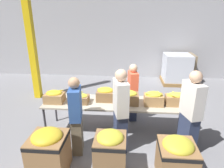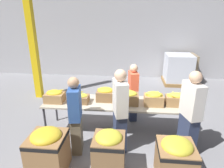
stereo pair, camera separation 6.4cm
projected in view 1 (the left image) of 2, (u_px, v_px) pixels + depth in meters
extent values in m
plane|color=gray|center=(115.00, 131.00, 4.89)|extent=(30.00, 30.00, 0.00)
cube|color=#A8A8AD|center=(122.00, 31.00, 8.34)|extent=(16.00, 0.08, 4.00)
cube|color=#B2A893|center=(116.00, 103.00, 4.63)|extent=(3.31, 0.83, 0.04)
cylinder|color=#38383D|center=(45.00, 123.00, 4.55)|extent=(0.05, 0.05, 0.73)
cylinder|color=#38383D|center=(188.00, 129.00, 4.31)|extent=(0.05, 0.05, 0.73)
cylinder|color=#38383D|center=(56.00, 108.00, 5.21)|extent=(0.05, 0.05, 0.73)
cylinder|color=#38383D|center=(180.00, 113.00, 4.97)|extent=(0.05, 0.05, 0.73)
cube|color=#A37A4C|center=(55.00, 98.00, 4.60)|extent=(0.43, 0.33, 0.21)
ellipsoid|color=gold|center=(54.00, 93.00, 4.56)|extent=(0.36, 0.27, 0.13)
ellipsoid|color=gold|center=(60.00, 91.00, 4.61)|extent=(0.18, 0.12, 0.04)
ellipsoid|color=gold|center=(54.00, 91.00, 4.59)|extent=(0.15, 0.18, 0.04)
cube|color=olive|center=(79.00, 99.00, 4.58)|extent=(0.46, 0.30, 0.17)
ellipsoid|color=gold|center=(78.00, 96.00, 4.55)|extent=(0.41, 0.25, 0.09)
ellipsoid|color=gold|center=(81.00, 95.00, 4.56)|extent=(0.06, 0.17, 0.05)
ellipsoid|color=gold|center=(80.00, 95.00, 4.49)|extent=(0.11, 0.17, 0.05)
ellipsoid|color=gold|center=(79.00, 93.00, 4.60)|extent=(0.21, 0.16, 0.05)
ellipsoid|color=gold|center=(77.00, 95.00, 4.47)|extent=(0.18, 0.18, 0.04)
cube|color=olive|center=(106.00, 96.00, 4.69)|extent=(0.41, 0.33, 0.24)
ellipsoid|color=gold|center=(105.00, 90.00, 4.65)|extent=(0.37, 0.28, 0.15)
ellipsoid|color=gold|center=(101.00, 89.00, 4.64)|extent=(0.19, 0.06, 0.04)
ellipsoid|color=gold|center=(105.00, 89.00, 4.60)|extent=(0.08, 0.17, 0.04)
cube|color=olive|center=(128.00, 99.00, 4.52)|extent=(0.49, 0.34, 0.24)
ellipsoid|color=gold|center=(128.00, 94.00, 4.48)|extent=(0.41, 0.29, 0.14)
ellipsoid|color=gold|center=(131.00, 91.00, 4.48)|extent=(0.07, 0.16, 0.04)
ellipsoid|color=gold|center=(131.00, 91.00, 4.50)|extent=(0.11, 0.21, 0.05)
cube|color=#A37A4C|center=(153.00, 100.00, 4.46)|extent=(0.42, 0.30, 0.24)
ellipsoid|color=gold|center=(154.00, 95.00, 4.42)|extent=(0.38, 0.27, 0.14)
ellipsoid|color=gold|center=(149.00, 94.00, 4.35)|extent=(0.15, 0.11, 0.05)
ellipsoid|color=gold|center=(150.00, 92.00, 4.45)|extent=(0.12, 0.15, 0.05)
ellipsoid|color=gold|center=(159.00, 93.00, 4.39)|extent=(0.10, 0.22, 0.04)
cube|color=#A37A4C|center=(176.00, 100.00, 4.45)|extent=(0.49, 0.27, 0.22)
ellipsoid|color=yellow|center=(177.00, 95.00, 4.41)|extent=(0.44, 0.22, 0.13)
ellipsoid|color=yellow|center=(171.00, 95.00, 4.35)|extent=(0.18, 0.19, 0.04)
ellipsoid|color=yellow|center=(173.00, 92.00, 4.45)|extent=(0.04, 0.14, 0.04)
cube|color=#2D3856|center=(132.00, 106.00, 5.34)|extent=(0.25, 0.38, 0.72)
cube|color=#EA5B3D|center=(133.00, 83.00, 5.11)|extent=(0.28, 0.44, 0.60)
sphere|color=#DBAD89|center=(133.00, 68.00, 4.97)|extent=(0.20, 0.20, 0.20)
cube|color=#6B604C|center=(77.00, 135.00, 4.07)|extent=(0.25, 0.39, 0.77)
cube|color=#2D5199|center=(75.00, 104.00, 3.83)|extent=(0.28, 0.46, 0.63)
sphere|color=tan|center=(74.00, 83.00, 3.69)|extent=(0.22, 0.22, 0.22)
cube|color=#2D3856|center=(120.00, 131.00, 4.14)|extent=(0.31, 0.44, 0.83)
cube|color=silver|center=(121.00, 98.00, 3.88)|extent=(0.34, 0.51, 0.68)
sphere|color=#DBAD89|center=(121.00, 75.00, 3.73)|extent=(0.23, 0.23, 0.23)
cube|color=#2D3856|center=(187.00, 134.00, 4.04)|extent=(0.32, 0.44, 0.83)
cube|color=silver|center=(192.00, 100.00, 3.78)|extent=(0.36, 0.52, 0.69)
sphere|color=#DBAD89|center=(196.00, 77.00, 3.62)|extent=(0.23, 0.23, 0.23)
cube|color=olive|center=(49.00, 154.00, 3.54)|extent=(0.63, 0.63, 0.73)
cube|color=black|center=(47.00, 140.00, 3.44)|extent=(0.63, 0.63, 0.07)
ellipsoid|color=gold|center=(47.00, 136.00, 3.42)|extent=(0.53, 0.53, 0.22)
cube|color=olive|center=(110.00, 157.00, 3.45)|extent=(0.53, 0.53, 0.77)
cube|color=black|center=(110.00, 141.00, 3.34)|extent=(0.54, 0.54, 0.07)
ellipsoid|color=gold|center=(110.00, 137.00, 3.32)|extent=(0.45, 0.45, 0.19)
cube|color=olive|center=(176.00, 162.00, 3.39)|extent=(0.61, 0.61, 0.68)
cube|color=black|center=(178.00, 148.00, 3.29)|extent=(0.61, 0.61, 0.07)
ellipsoid|color=gold|center=(178.00, 145.00, 3.26)|extent=(0.52, 0.52, 0.21)
cube|color=yellow|center=(31.00, 37.00, 6.15)|extent=(0.21, 0.21, 4.00)
cube|color=olive|center=(180.00, 80.00, 8.27)|extent=(0.93, 0.93, 0.13)
cube|color=#897556|center=(182.00, 67.00, 8.07)|extent=(0.85, 0.85, 1.03)
cube|color=olive|center=(175.00, 81.00, 8.16)|extent=(1.10, 1.10, 0.13)
cube|color=silver|center=(177.00, 67.00, 7.96)|extent=(1.01, 1.01, 1.04)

